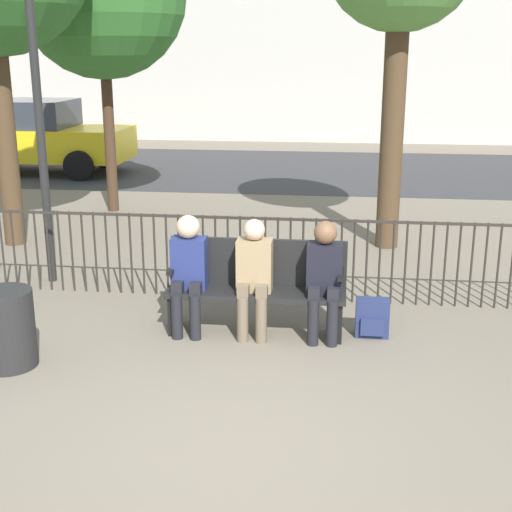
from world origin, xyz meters
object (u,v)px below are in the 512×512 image
at_px(parked_car_0, 31,135).
at_px(seated_person_1, 254,272).
at_px(lamp_post, 35,72).
at_px(backpack, 372,318).
at_px(seated_person_0, 189,267).
at_px(park_bench, 257,283).
at_px(trash_bin, 6,329).
at_px(seated_person_2, 324,274).

bearing_deg(parked_car_0, seated_person_1, -55.34).
bearing_deg(lamp_post, backpack, -18.78).
bearing_deg(seated_person_0, park_bench, 11.16).
relative_size(park_bench, trash_bin, 2.50).
bearing_deg(backpack, parked_car_0, 129.77).
xyz_separation_m(seated_person_1, lamp_post, (-2.65, 1.41, 1.81)).
bearing_deg(parked_car_0, backpack, -50.23).
distance_m(park_bench, backpack, 1.18).
relative_size(park_bench, seated_person_1, 1.50).
bearing_deg(seated_person_2, trash_bin, -160.86).
bearing_deg(seated_person_1, park_bench, 84.08).
bearing_deg(lamp_post, seated_person_0, -35.04).
distance_m(park_bench, parked_car_0, 10.68).
bearing_deg(lamp_post, seated_person_1, -28.00).
distance_m(seated_person_1, parked_car_0, 10.78).
relative_size(backpack, lamp_post, 0.10).
relative_size(park_bench, parked_car_0, 0.42).
bearing_deg(seated_person_1, backpack, 5.75).
bearing_deg(lamp_post, trash_bin, -76.54).
xyz_separation_m(seated_person_2, lamp_post, (-3.33, 1.41, 1.81)).
height_order(park_bench, seated_person_0, seated_person_0).
relative_size(seated_person_1, backpack, 3.09).
distance_m(backpack, trash_bin, 3.42).
bearing_deg(lamp_post, seated_person_2, -22.96).
relative_size(seated_person_2, backpack, 3.10).
distance_m(park_bench, seated_person_1, 0.21).
bearing_deg(park_bench, parked_car_0, 125.11).
xyz_separation_m(seated_person_0, parked_car_0, (-5.48, 8.86, 0.17)).
height_order(seated_person_0, seated_person_1, seated_person_0).
bearing_deg(seated_person_1, parked_car_0, 124.66).
relative_size(seated_person_1, lamp_post, 0.31).
height_order(park_bench, parked_car_0, parked_car_0).
distance_m(parked_car_0, trash_bin, 10.63).
bearing_deg(parked_car_0, park_bench, -54.89).
bearing_deg(seated_person_2, park_bench, 168.84).
distance_m(seated_person_0, seated_person_2, 1.32).
height_order(seated_person_0, backpack, seated_person_0).
bearing_deg(seated_person_0, seated_person_1, -0.13).
xyz_separation_m(park_bench, lamp_post, (-2.67, 1.28, 1.98)).
bearing_deg(park_bench, seated_person_0, -168.84).
bearing_deg(park_bench, seated_person_1, -95.92).
distance_m(seated_person_2, lamp_post, 4.04).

